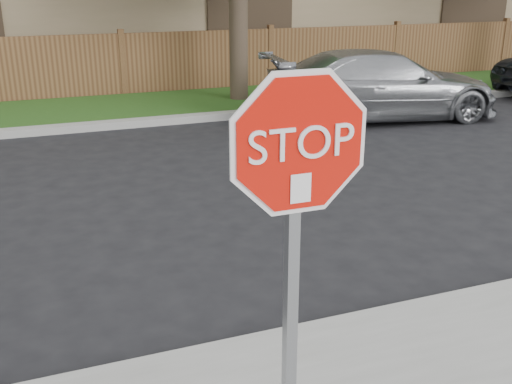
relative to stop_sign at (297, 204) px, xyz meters
name	(u,v)px	position (x,y,z in m)	size (l,w,h in m)	color
ground	(332,326)	(1.06, 1.48, -1.83)	(90.00, 90.00, 0.00)	black
far_curb	(150,122)	(1.06, 9.63, -1.75)	(70.00, 0.30, 0.15)	gray
grass_strip	(136,107)	(1.06, 11.28, -1.77)	(70.00, 3.00, 0.12)	#1E4714
fence	(123,66)	(1.06, 12.88, -1.03)	(70.00, 0.12, 1.60)	#50311C
stop_sign	(297,204)	(0.00, 0.00, 0.00)	(1.01, 0.13, 2.55)	gray
sedan_right	(381,85)	(5.86, 8.49, -1.10)	(2.05, 5.05, 1.47)	#9DA0A4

